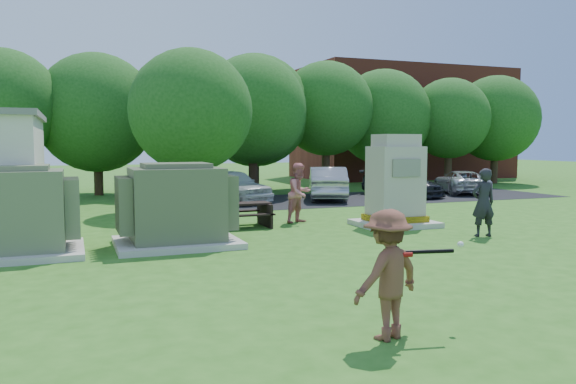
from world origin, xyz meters
name	(u,v)px	position (x,y,z in m)	size (l,w,h in m)	color
ground	(362,275)	(0.00, 0.00, 0.00)	(120.00, 120.00, 0.00)	#2D6619
brick_building	(401,124)	(18.00, 27.00, 4.00)	(15.00, 8.00, 8.00)	maroon
parking_strip	(355,198)	(7.00, 13.50, 0.01)	(20.00, 6.00, 0.01)	#232326
transformer_left	(12,214)	(-6.50, 4.50, 0.97)	(3.00, 2.40, 2.07)	beige
transformer_right	(176,207)	(-2.80, 4.50, 0.97)	(3.00, 2.40, 2.07)	beige
generator_cabinet	(395,186)	(4.08, 5.38, 1.24)	(2.33, 1.90, 2.83)	beige
picnic_table	(241,212)	(-0.44, 6.83, 0.47)	(1.76, 1.32, 0.75)	black
batter	(387,274)	(-1.41, -3.26, 0.86)	(1.11, 0.64, 1.71)	brown
person_by_generator	(483,203)	(5.29, 2.82, 0.94)	(0.68, 0.45, 1.88)	black
person_at_picnic	(300,193)	(1.60, 7.11, 0.96)	(0.94, 0.73, 1.93)	#CA6B6D
car_white	(231,186)	(1.21, 13.94, 0.73)	(1.72, 4.27, 1.46)	silver
car_silver_a	(327,183)	(5.62, 13.59, 0.75)	(1.58, 4.53, 1.49)	#A2A2A7
car_dark	(402,183)	(9.60, 13.62, 0.64)	(1.78, 4.38, 1.27)	black
car_silver_b	(461,182)	(13.25, 13.88, 0.58)	(1.93, 4.19, 1.16)	#B9B9BE
batting_equipment	(426,251)	(-0.82, -3.27, 1.13)	(1.25, 0.35, 0.10)	black
tree_row	(217,112)	(1.75, 18.50, 4.15)	(41.30, 13.30, 7.30)	#47301E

